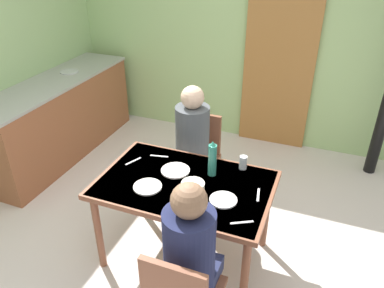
{
  "coord_description": "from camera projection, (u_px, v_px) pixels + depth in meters",
  "views": [
    {
      "loc": [
        1.05,
        -2.09,
        2.35
      ],
      "look_at": [
        0.17,
        0.15,
        0.97
      ],
      "focal_mm": 35.29,
      "sensor_mm": 36.0,
      "label": 1
    }
  ],
  "objects": [
    {
      "name": "ground_plane",
      "position": [
        167.0,
        248.0,
        3.19
      ],
      "size": [
        5.82,
        5.82,
        0.0
      ],
      "primitive_type": "plane",
      "color": "beige"
    },
    {
      "name": "wall_back",
      "position": [
        244.0,
        29.0,
        4.33
      ],
      "size": [
        4.49,
        0.1,
        2.68
      ],
      "primitive_type": "cube",
      "color": "#9FC47F",
      "rests_on": "ground_plane"
    },
    {
      "name": "door_wooden",
      "position": [
        279.0,
        64.0,
        4.29
      ],
      "size": [
        0.8,
        0.05,
        2.0
      ],
      "primitive_type": "cube",
      "color": "#9E6933",
      "rests_on": "ground_plane"
    },
    {
      "name": "kitchen_counter",
      "position": [
        58.0,
        118.0,
        4.34
      ],
      "size": [
        0.61,
        2.11,
        0.91
      ],
      "color": "brown",
      "rests_on": "ground_plane"
    },
    {
      "name": "dining_table",
      "position": [
        185.0,
        191.0,
        2.81
      ],
      "size": [
        1.28,
        0.83,
        0.72
      ],
      "color": "brown",
      "rests_on": "ground_plane"
    },
    {
      "name": "chair_far_diner",
      "position": [
        197.0,
        154.0,
        3.56
      ],
      "size": [
        0.4,
        0.4,
        0.87
      ],
      "rotation": [
        0.0,
        0.0,
        3.14
      ],
      "color": "brown",
      "rests_on": "ground_plane"
    },
    {
      "name": "person_near_diner",
      "position": [
        190.0,
        246.0,
        2.14
      ],
      "size": [
        0.3,
        0.37,
        0.77
      ],
      "color": "#242A4E",
      "rests_on": "ground_plane"
    },
    {
      "name": "person_far_diner",
      "position": [
        192.0,
        134.0,
        3.31
      ],
      "size": [
        0.3,
        0.37,
        0.77
      ],
      "rotation": [
        0.0,
        0.0,
        3.14
      ],
      "color": "#46574C",
      "rests_on": "ground_plane"
    },
    {
      "name": "water_bottle_green_near",
      "position": [
        212.0,
        159.0,
        2.8
      ],
      "size": [
        0.06,
        0.06,
        0.29
      ],
      "color": "#308671",
      "rests_on": "dining_table"
    },
    {
      "name": "serving_bowl_center",
      "position": [
        193.0,
        186.0,
        2.69
      ],
      "size": [
        0.17,
        0.17,
        0.05
      ],
      "primitive_type": "cylinder",
      "color": "white",
      "rests_on": "dining_table"
    },
    {
      "name": "dinner_plate_near_left",
      "position": [
        148.0,
        187.0,
        2.72
      ],
      "size": [
        0.21,
        0.21,
        0.01
      ],
      "primitive_type": "cylinder",
      "color": "white",
      "rests_on": "dining_table"
    },
    {
      "name": "dinner_plate_near_right",
      "position": [
        223.0,
        200.0,
        2.59
      ],
      "size": [
        0.19,
        0.19,
        0.01
      ],
      "primitive_type": "cylinder",
      "color": "white",
      "rests_on": "dining_table"
    },
    {
      "name": "dinner_plate_far_center",
      "position": [
        175.0,
        170.0,
        2.9
      ],
      "size": [
        0.22,
        0.22,
        0.01
      ],
      "primitive_type": "cylinder",
      "color": "white",
      "rests_on": "dining_table"
    },
    {
      "name": "drinking_glass_by_near_diner",
      "position": [
        243.0,
        163.0,
        2.91
      ],
      "size": [
        0.06,
        0.06,
        0.11
      ],
      "primitive_type": "cylinder",
      "color": "silver",
      "rests_on": "dining_table"
    },
    {
      "name": "cutlery_knife_near",
      "position": [
        242.0,
        222.0,
        2.39
      ],
      "size": [
        0.14,
        0.09,
        0.0
      ],
      "primitive_type": "cube",
      "rotation": [
        0.0,
        0.0,
        0.51
      ],
      "color": "silver",
      "rests_on": "dining_table"
    },
    {
      "name": "cutlery_fork_near",
      "position": [
        133.0,
        161.0,
        3.02
      ],
      "size": [
        0.07,
        0.14,
        0.0
      ],
      "primitive_type": "cube",
      "rotation": [
        0.0,
        0.0,
        1.16
      ],
      "color": "silver",
      "rests_on": "dining_table"
    },
    {
      "name": "cutlery_knife_far",
      "position": [
        159.0,
        156.0,
        3.09
      ],
      "size": [
        0.15,
        0.05,
        0.0
      ],
      "primitive_type": "cube",
      "rotation": [
        0.0,
        0.0,
        0.2
      ],
      "color": "silver",
      "rests_on": "dining_table"
    },
    {
      "name": "cutlery_fork_far",
      "position": [
        258.0,
        195.0,
        2.64
      ],
      "size": [
        0.04,
        0.15,
        0.0
      ],
      "primitive_type": "cube",
      "rotation": [
        0.0,
        0.0,
        1.74
      ],
      "color": "silver",
      "rests_on": "dining_table"
    }
  ]
}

